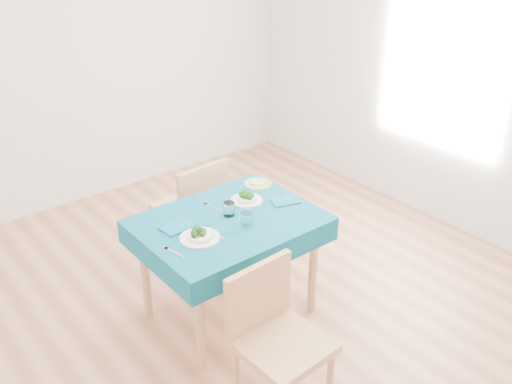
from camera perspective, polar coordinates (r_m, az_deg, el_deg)
room_shell at (r=3.64m, az=0.00°, el=7.00°), size 4.02×4.52×2.73m
table at (r=3.90m, az=-2.65°, el=-7.57°), size 1.14×0.87×0.76m
chair_near at (r=3.14m, az=2.83°, el=-13.11°), size 0.48×0.52×1.14m
chair_far at (r=4.50m, az=-6.88°, el=0.12°), size 0.49×0.53×1.15m
bowl_near at (r=3.49m, az=-5.65°, el=-4.15°), size 0.25×0.25×0.08m
bowl_far at (r=3.90m, az=-0.93°, el=-0.48°), size 0.22×0.22×0.07m
fork_near at (r=3.40m, az=-8.16°, el=-5.99°), size 0.06×0.16×0.00m
knife_near at (r=3.54m, az=-3.75°, el=-4.28°), size 0.03×0.20×0.00m
fork_far at (r=3.85m, az=-4.33°, el=-1.52°), size 0.05×0.17×0.00m
knife_far at (r=3.96m, az=3.16°, el=-0.56°), size 0.09×0.21×0.00m
napkin_near at (r=3.64m, az=-7.83°, el=-3.45°), size 0.22×0.17×0.01m
napkin_far at (r=3.91m, az=2.92°, el=-0.91°), size 0.22×0.18×0.01m
tumbler_center at (r=3.72m, az=-2.70°, el=-1.71°), size 0.07×0.07×0.09m
tumbler_side at (r=3.61m, az=-0.97°, el=-2.74°), size 0.07×0.07×0.09m
side_plate at (r=4.15m, az=0.19°, el=0.83°), size 0.20×0.20×0.01m
bread_slice at (r=4.14m, az=0.19°, el=0.97°), size 0.12×0.12×0.01m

